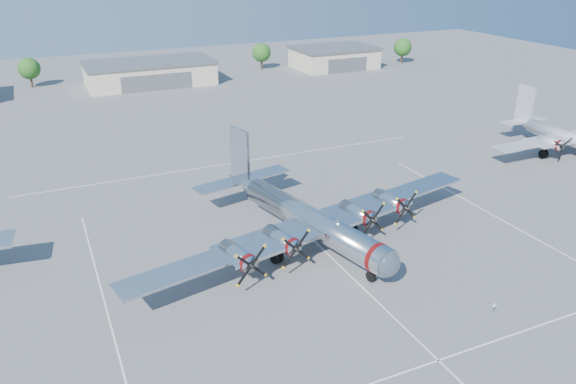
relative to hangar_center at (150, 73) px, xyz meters
name	(u,v)px	position (x,y,z in m)	size (l,w,h in m)	color
ground	(309,236)	(0.00, -81.96, -2.71)	(260.00, 260.00, 0.00)	#5F5F62
parking_lines	(317,243)	(0.00, -83.71, -2.71)	(60.00, 50.08, 0.01)	silver
hangar_center	(150,73)	(0.00, 0.00, 0.00)	(28.60, 14.60, 5.40)	#BEB397
hangar_east	(334,57)	(48.00, 0.00, 0.00)	(20.60, 14.60, 5.40)	#BEB397
tree_west	(29,69)	(-25.00, 8.04, 1.51)	(4.80, 4.80, 6.64)	#382619
tree_east	(261,53)	(30.00, 6.04, 1.51)	(4.80, 4.80, 6.64)	#382619
tree_far_east	(403,47)	(68.00, -1.96, 1.51)	(4.80, 4.80, 6.64)	#382619
main_bomber_b29	(304,241)	(-0.92, -82.63, -2.71)	(42.58, 29.13, 9.42)	silver
twin_engine_east	(557,151)	(47.26, -72.90, -2.71)	(27.13, 19.51, 8.60)	#AEAEB3
info_placard	(495,306)	(8.18, -101.01, -2.06)	(0.48, 0.12, 0.93)	black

